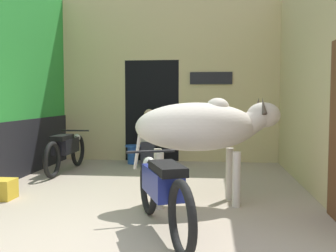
% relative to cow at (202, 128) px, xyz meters
% --- Properties ---
extents(ground_plane, '(30.00, 30.00, 0.00)m').
position_rel_cow_xyz_m(ground_plane, '(-0.84, -1.69, -1.03)').
color(ground_plane, tan).
extents(wall_back_with_doorway, '(4.85, 0.93, 3.67)m').
position_rel_cow_xyz_m(wall_back_with_doorway, '(-0.98, 3.80, 0.54)').
color(wall_back_with_doorway, '#D1BC84').
rests_on(wall_back_with_doorway, ground_plane).
extents(wall_right_with_door, '(0.22, 5.23, 3.67)m').
position_rel_cow_xyz_m(wall_right_with_door, '(1.67, 0.88, 0.78)').
color(wall_right_with_door, '#D1BC84').
rests_on(wall_right_with_door, ground_plane).
extents(cow, '(2.01, 0.98, 1.44)m').
position_rel_cow_xyz_m(cow, '(0.00, 0.00, 0.00)').
color(cow, beige).
rests_on(cow, ground_plane).
extents(motorcycle_near, '(0.89, 1.96, 0.81)m').
position_rel_cow_xyz_m(motorcycle_near, '(-0.39, -1.18, -0.56)').
color(motorcycle_near, black).
rests_on(motorcycle_near, ground_plane).
extents(motorcycle_far, '(0.58, 1.97, 0.77)m').
position_rel_cow_xyz_m(motorcycle_far, '(-2.67, 2.05, -0.59)').
color(motorcycle_far, black).
rests_on(motorcycle_far, ground_plane).
extents(shopkeeper_seated, '(0.42, 0.34, 1.19)m').
position_rel_cow_xyz_m(shopkeeper_seated, '(-1.18, 2.86, -0.41)').
color(shopkeeper_seated, '#282833').
rests_on(shopkeeper_seated, ground_plane).
extents(plastic_stool, '(0.33, 0.33, 0.41)m').
position_rel_cow_xyz_m(plastic_stool, '(-1.57, 3.09, -0.81)').
color(plastic_stool, '#2856B2').
rests_on(plastic_stool, ground_plane).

